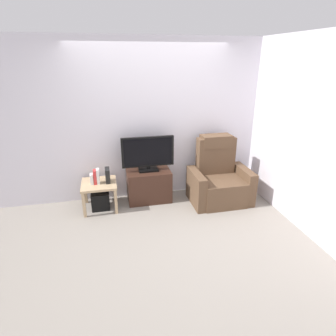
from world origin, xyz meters
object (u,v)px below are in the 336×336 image
Objects in this scene: television at (148,153)px; book_rightmost at (98,176)px; book_middle at (95,177)px; subwoofer_box at (100,200)px; book_leftmost at (92,179)px; recliner_armchair at (219,179)px; side_table at (99,187)px; tv_stand at (149,186)px; game_console at (108,175)px.

book_rightmost is (-0.81, -0.14, -0.27)m from television.
television is at bearing 9.10° from book_middle.
book_leftmost reaches higher than subwoofer_box.
book_rightmost is at bearing -170.40° from television.
recliner_armchair reaches higher than book_leftmost.
subwoofer_box is (-0.81, -0.12, -0.70)m from television.
television is at bearing 8.24° from side_table.
television is at bearing 8.58° from book_leftmost.
book_leftmost is at bearing 164.76° from recliner_armchair.
television reaches higher than subwoofer_box.
television is at bearing 90.00° from tv_stand.
tv_stand is 3.18× the size of book_middle.
subwoofer_box is 1.27× the size of game_console.
side_table is 2.43× the size of game_console.
side_table is 3.30× the size of book_leftmost.
book_middle is (-0.86, -0.14, -0.28)m from television.
book_middle is 1.02× the size of game_console.
side_table is at bearing 11.31° from book_leftmost.
subwoofer_box is at bearing -171.76° from television.
side_table is 0.19m from book_rightmost.
subwoofer_box is (-1.96, 0.14, -0.23)m from recliner_armchair.
book_leftmost is (-0.91, -0.12, 0.26)m from tv_stand.
game_console is (0.24, 0.03, 0.03)m from book_leftmost.
side_table is at bearing 85.98° from book_rightmost.
game_console is (-0.66, -0.11, -0.28)m from television.
book_middle is at bearing 180.00° from book_rightmost.
subwoofer_box is at bearing 153.43° from side_table.
game_console is (0.15, 0.03, -0.01)m from book_rightmost.
subwoofer_box is at bearing -173.09° from tv_stand.
side_table reaches higher than subwoofer_box.
television reaches higher than game_console.
recliner_armchair reaches higher than side_table.
game_console is (-0.66, -0.09, 0.29)m from tv_stand.
tv_stand reaches higher than side_table.
book_leftmost is at bearing -173.02° from game_console.
recliner_armchair is at bearing -3.33° from book_middle.
television reaches higher than recliner_armchair.
television is at bearing 9.60° from book_rightmost.
subwoofer_box is at bearing 164.02° from recliner_armchair.
recliner_armchair is 4.52× the size of book_rightmost.
side_table is (-0.81, -0.10, 0.11)m from tv_stand.
game_console is (-1.82, 0.15, 0.18)m from recliner_armchair.
book_middle reaches higher than book_leftmost.
book_leftmost is 0.06m from book_middle.
television is at bearing 155.57° from recliner_armchair.
subwoofer_box is 1.25× the size of book_middle.
book_leftmost is 0.25m from game_console.
book_rightmost is at bearing -168.42° from game_console.
tv_stand is 0.87m from book_rightmost.
book_middle is (-2.01, 0.12, 0.18)m from recliner_armchair.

